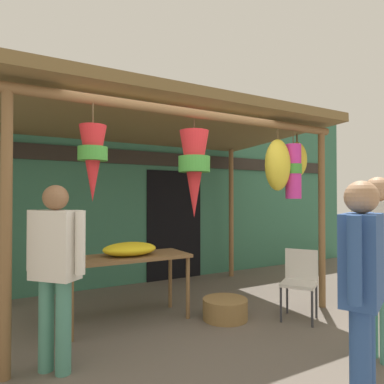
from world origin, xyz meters
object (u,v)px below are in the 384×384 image
Objects in this scene: display_table at (128,263)px; folding_chair at (300,277)px; wicker_basket_by_table at (225,309)px; vendor_in_orange at (362,281)px; parked_bicycle at (380,272)px; customer_foreground at (55,262)px; flower_heap_on_table at (131,249)px; shopper_by_bananas at (378,251)px.

folding_chair is (1.92, -0.93, -0.21)m from display_table.
vendor_in_orange reaches higher than wicker_basket_by_table.
vendor_in_orange is at bearing -125.76° from folding_chair.
parked_bicycle reaches higher than wicker_basket_by_table.
customer_foreground is at bearing -179.39° from parked_bicycle.
flower_heap_on_table is (0.04, -0.02, 0.17)m from display_table.
parked_bicycle is 1.03× the size of shopper_by_bananas.
customer_foreground is at bearing -138.00° from display_table.
shopper_by_bananas is at bearing -25.01° from customer_foreground.
display_table is 0.92× the size of vendor_in_orange.
flower_heap_on_table reaches higher than wicker_basket_by_table.
vendor_in_orange is at bearing -74.17° from display_table.
flower_heap_on_table is 2.66m from vendor_in_orange.
flower_heap_on_table reaches higher than display_table.
parked_bicycle is at bearing 0.61° from customer_foreground.
folding_chair is at bearing -175.83° from parked_bicycle.
vendor_in_orange is (0.73, -2.58, 0.24)m from display_table.
vendor_in_orange is (-0.35, -2.08, 0.83)m from wicker_basket_by_table.
wicker_basket_by_table is (-0.84, 0.43, -0.38)m from folding_chair.
display_table is at bearing 154.22° from folding_chair.
wicker_basket_by_table is 0.33× the size of shopper_by_bananas.
flower_heap_on_table is 1.38m from wicker_basket_by_table.
folding_chair is 1.27m from shopper_by_bananas.
folding_chair is at bearing -25.78° from display_table.
folding_chair is 1.01m from wicker_basket_by_table.
folding_chair is at bearing -25.86° from flower_heap_on_table.
display_table is at bearing 157.93° from flower_heap_on_table.
folding_chair is 0.52× the size of customer_foreground.
flower_heap_on_table is at bearing 155.11° from wicker_basket_by_table.
wicker_basket_by_table is (1.09, -0.50, -0.58)m from display_table.
customer_foreground reaches higher than flower_heap_on_table.
shopper_by_bananas reaches higher than flower_heap_on_table.
shopper_by_bananas is at bearing 27.13° from vendor_in_orange.
parked_bicycle is at bearing -11.79° from display_table.
display_table is 0.88× the size of shopper_by_bananas.
shopper_by_bananas is (-0.21, -1.15, 0.50)m from folding_chair.
customer_foreground is (-0.94, -0.84, 0.24)m from display_table.
wicker_basket_by_table is at bearing 152.95° from folding_chair.
display_table is at bearing 105.83° from vendor_in_orange.
shopper_by_bananas reaches higher than parked_bicycle.
parked_bicycle is (3.76, -0.78, -0.53)m from flower_heap_on_table.
folding_chair is 0.50× the size of shopper_by_bananas.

